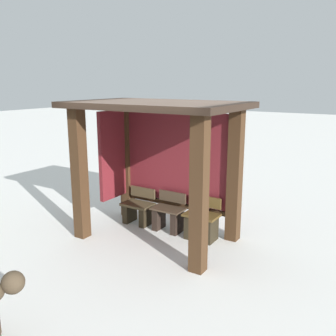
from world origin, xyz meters
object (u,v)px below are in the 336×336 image
at_px(bus_shelter, 157,143).
at_px(bench_center_inside, 168,216).
at_px(bench_left_inside, 138,210).
at_px(bench_right_inside, 202,223).

bearing_deg(bus_shelter, bench_center_inside, 69.53).
relative_size(bus_shelter, bench_left_inside, 4.16).
bearing_deg(bus_shelter, bench_left_inside, 159.84).
bearing_deg(bench_left_inside, bench_right_inside, -0.04).
relative_size(bus_shelter, bench_center_inside, 3.99).
xyz_separation_m(bus_shelter, bench_left_inside, (-0.62, 0.23, -1.44)).
height_order(bus_shelter, bench_left_inside, bus_shelter).
relative_size(bench_left_inside, bench_right_inside, 0.93).
bearing_deg(bench_right_inside, bench_left_inside, 179.96).
distance_m(bus_shelter, bench_center_inside, 1.44).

